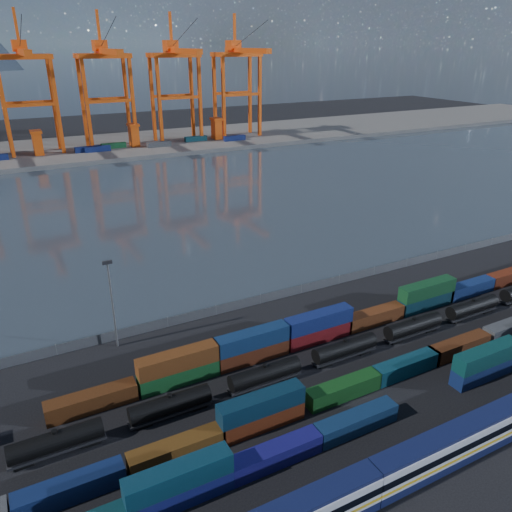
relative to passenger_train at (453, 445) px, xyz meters
name	(u,v)px	position (x,y,z in m)	size (l,w,h in m)	color
ground	(342,377)	(-1.71, 20.89, -2.76)	(700.00, 700.00, 0.00)	black
harbor_water	(152,205)	(-1.71, 125.89, -2.75)	(700.00, 700.00, 0.00)	#303C46
far_quay	(91,148)	(-1.71, 230.89, -1.76)	(700.00, 70.00, 2.00)	#514F4C
passenger_train	(453,445)	(0.00, 0.00, 0.00)	(77.91, 3.20, 5.49)	silver
container_row_south	(329,428)	(-11.82, 10.31, -0.45)	(140.86, 2.60, 5.54)	#383A3D
container_row_mid	(418,360)	(10.70, 16.90, -0.96)	(142.28, 2.58, 5.50)	#424447
container_row_north	(309,332)	(-1.00, 31.79, -0.39)	(143.05, 2.67, 5.68)	navy
tanker_string	(380,337)	(9.58, 25.05, -0.86)	(120.84, 2.65, 3.79)	black
waterfront_fence	(260,299)	(-1.71, 48.89, -1.75)	(160.12, 0.12, 2.20)	#595B5E
yard_light_mast	(112,300)	(-31.71, 46.89, 6.54)	(1.60, 0.40, 16.60)	slate
gantry_cranes	(66,68)	(-9.21, 224.19, 36.54)	(199.65, 47.34, 64.10)	#EC5010
quay_containers	(72,151)	(-12.71, 216.35, 0.54)	(172.58, 10.99, 2.60)	navy
straddle_carriers	(87,138)	(-4.21, 220.89, 5.06)	(140.00, 7.00, 11.10)	#EC5010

